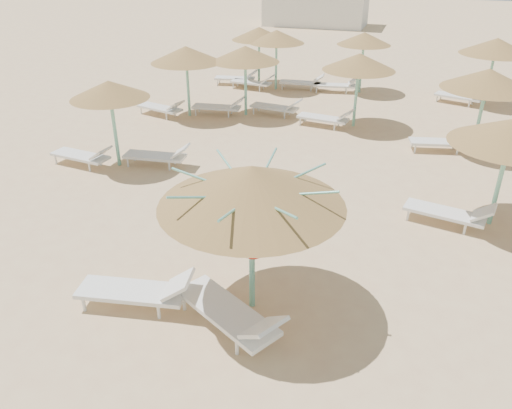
% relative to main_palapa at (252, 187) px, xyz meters
% --- Properties ---
extents(ground, '(120.00, 120.00, 0.00)m').
position_rel_main_palapa_xyz_m(ground, '(-0.45, 0.33, -2.54)').
color(ground, tan).
rests_on(ground, ground).
extents(main_palapa, '(3.25, 3.25, 2.92)m').
position_rel_main_palapa_xyz_m(main_palapa, '(0.00, 0.00, 0.00)').
color(main_palapa, '#6CBCA5').
rests_on(main_palapa, ground).
extents(lounger_main_a, '(2.29, 1.04, 0.80)m').
position_rel_main_palapa_xyz_m(lounger_main_a, '(-2.01, -0.71, -2.15)').
color(lounger_main_a, silver).
rests_on(lounger_main_a, ground).
extents(lounger_main_b, '(2.38, 1.76, 0.85)m').
position_rel_main_palapa_xyz_m(lounger_main_b, '(-0.10, -0.81, -2.13)').
color(lounger_main_b, silver).
rests_on(lounger_main_b, ground).
extents(palapa_field, '(20.59, 13.76, 2.72)m').
position_rel_main_palapa_xyz_m(palapa_field, '(1.20, 10.78, -0.23)').
color(palapa_field, '#6CBCA5').
rests_on(palapa_field, ground).
extents(service_hut, '(8.40, 4.40, 3.25)m').
position_rel_main_palapa_xyz_m(service_hut, '(-6.45, 35.33, -0.89)').
color(service_hut, silver).
rests_on(service_hut, ground).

